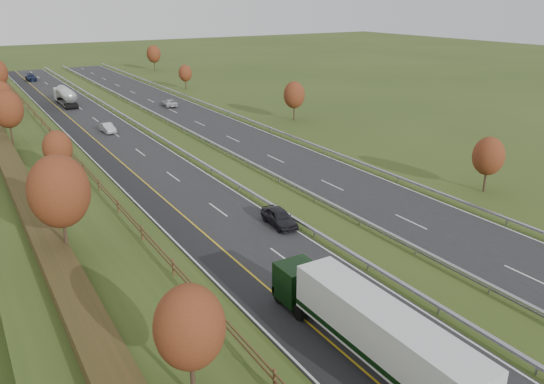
{
  "coord_description": "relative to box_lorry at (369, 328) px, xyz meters",
  "views": [
    {
      "loc": [
        -19.22,
        -8.93,
        19.58
      ],
      "look_at": [
        5.33,
        31.53,
        2.2
      ],
      "focal_mm": 35.0,
      "sensor_mm": 36.0,
      "label": 1
    }
  ],
  "objects": [
    {
      "name": "hedge_left",
      "position": [
        -13.4,
        50.35,
        0.22
      ],
      "size": [
        2.2,
        180.0,
        1.1
      ],
      "primitive_type": "cube",
      "color": "#323014",
      "rests_on": "embankment_left"
    },
    {
      "name": "embankment_left",
      "position": [
        -11.4,
        50.35,
        -1.33
      ],
      "size": [
        12.0,
        200.0,
        2.0
      ],
      "primitive_type": "cube",
      "color": "#304318",
      "rests_on": "ground"
    },
    {
      "name": "lane_markings",
      "position": [
        8.0,
        50.23,
        -2.28
      ],
      "size": [
        26.75,
        200.0,
        0.01
      ],
      "color": "silver",
      "rests_on": "near_carriageway"
    },
    {
      "name": "hard_shoulder",
      "position": [
        -2.15,
        50.35,
        -2.31
      ],
      "size": [
        3.0,
        200.0,
        0.04
      ],
      "primitive_type": "cube",
      "color": "black",
      "rests_on": "ground"
    },
    {
      "name": "car_oncoming",
      "position": [
        17.91,
        77.77,
        -1.63
      ],
      "size": [
        2.78,
        5.01,
        1.33
      ],
      "primitive_type": "imported",
      "rotation": [
        0.0,
        0.0,
        3.02
      ],
      "color": "silver",
      "rests_on": "far_carriageway"
    },
    {
      "name": "far_carriageway",
      "position": [
        18.1,
        50.35,
        -2.31
      ],
      "size": [
        10.5,
        200.0,
        0.04
      ],
      "primitive_type": "cube",
      "color": "black",
      "rests_on": "ground"
    },
    {
      "name": "median_barrier_near",
      "position": [
        7.3,
        50.35,
        -1.72
      ],
      "size": [
        0.32,
        200.0,
        0.71
      ],
      "color": "#9A9CA2",
      "rests_on": "ground"
    },
    {
      "name": "median_barrier_far",
      "position": [
        12.4,
        50.35,
        -1.72
      ],
      "size": [
        0.32,
        200.0,
        0.71
      ],
      "color": "#9A9CA2",
      "rests_on": "ground"
    },
    {
      "name": "near_carriageway",
      "position": [
        1.6,
        50.35,
        -2.31
      ],
      "size": [
        10.5,
        200.0,
        0.04
      ],
      "primitive_type": "cube",
      "color": "black",
      "rests_on": "ground"
    },
    {
      "name": "trees_far",
      "position": [
        31.4,
        79.56,
        1.92
      ],
      "size": [
        8.45,
        118.6,
        7.12
      ],
      "color": "#2D2116",
      "rests_on": "ground"
    },
    {
      "name": "outer_barrier_far",
      "position": [
        23.9,
        50.35,
        -1.71
      ],
      "size": [
        0.32,
        200.0,
        0.71
      ],
      "color": "#9A9CA2",
      "rests_on": "ground"
    },
    {
      "name": "car_dark_near",
      "position": [
        6.0,
        19.08,
        -1.5
      ],
      "size": [
        2.19,
        4.77,
        1.58
      ],
      "primitive_type": "imported",
      "rotation": [
        0.0,
        0.0,
        -0.07
      ],
      "color": "black",
      "rests_on": "near_carriageway"
    },
    {
      "name": "ground",
      "position": [
        9.6,
        45.35,
        -2.33
      ],
      "size": [
        400.0,
        400.0,
        0.0
      ],
      "primitive_type": "plane",
      "color": "#304318",
      "rests_on": "ground"
    },
    {
      "name": "trees_left",
      "position": [
        -11.04,
        46.98,
        4.04
      ],
      "size": [
        6.64,
        164.3,
        7.66
      ],
      "color": "#2D2116",
      "rests_on": "embankment_left"
    },
    {
      "name": "fence_left",
      "position": [
        -6.9,
        49.94,
        0.4
      ],
      "size": [
        0.12,
        189.06,
        1.2
      ],
      "color": "#422B19",
      "rests_on": "embankment_left"
    },
    {
      "name": "car_small_far",
      "position": [
        0.43,
        127.8,
        -1.49
      ],
      "size": [
        2.37,
        5.56,
        1.6
      ],
      "primitive_type": "imported",
      "rotation": [
        0.0,
        0.0,
        -0.02
      ],
      "color": "#111A37",
      "rests_on": "near_carriageway"
    },
    {
      "name": "car_silver_mid",
      "position": [
        2.2,
        62.99,
        -1.59
      ],
      "size": [
        1.71,
        4.32,
        1.4
      ],
      "primitive_type": "imported",
      "rotation": [
        0.0,
        0.0,
        0.06
      ],
      "color": "#ADADB2",
      "rests_on": "near_carriageway"
    },
    {
      "name": "road_tanker",
      "position": [
        1.34,
        89.61,
        -0.47
      ],
      "size": [
        2.4,
        11.22,
        3.46
      ],
      "color": "silver",
      "rests_on": "near_carriageway"
    },
    {
      "name": "box_lorry",
      "position": [
        0.0,
        0.0,
        0.0
      ],
      "size": [
        2.58,
        16.28,
        4.06
      ],
      "color": "black",
      "rests_on": "near_carriageway"
    }
  ]
}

